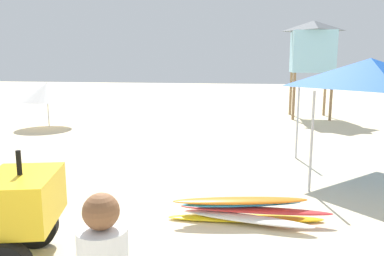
{
  "coord_description": "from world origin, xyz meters",
  "views": [
    {
      "loc": [
        1.25,
        -3.5,
        2.54
      ],
      "look_at": [
        0.01,
        3.78,
        1.23
      ],
      "focal_mm": 35.36,
      "sensor_mm": 36.0,
      "label": 1
    }
  ],
  "objects_px": {
    "surfboard_pile": "(246,211)",
    "popup_canopy": "(370,73)",
    "lifeguard_tower": "(313,47)",
    "beach_umbrella_left": "(47,92)"
  },
  "relations": [
    {
      "from": "lifeguard_tower",
      "to": "beach_umbrella_left",
      "type": "xyz_separation_m",
      "value": [
        -10.39,
        -4.34,
        -1.81
      ]
    },
    {
      "from": "surfboard_pile",
      "to": "popup_canopy",
      "type": "bearing_deg",
      "value": 50.07
    },
    {
      "from": "surfboard_pile",
      "to": "lifeguard_tower",
      "type": "relative_size",
      "value": 0.61
    },
    {
      "from": "surfboard_pile",
      "to": "popup_canopy",
      "type": "xyz_separation_m",
      "value": [
        2.52,
        3.01,
        2.1
      ]
    },
    {
      "from": "surfboard_pile",
      "to": "lifeguard_tower",
      "type": "distance_m",
      "value": 12.65
    },
    {
      "from": "surfboard_pile",
      "to": "popup_canopy",
      "type": "height_order",
      "value": "popup_canopy"
    },
    {
      "from": "popup_canopy",
      "to": "beach_umbrella_left",
      "type": "relative_size",
      "value": 1.32
    },
    {
      "from": "popup_canopy",
      "to": "lifeguard_tower",
      "type": "xyz_separation_m",
      "value": [
        -0.0,
        9.02,
        0.89
      ]
    },
    {
      "from": "surfboard_pile",
      "to": "lifeguard_tower",
      "type": "height_order",
      "value": "lifeguard_tower"
    },
    {
      "from": "lifeguard_tower",
      "to": "popup_canopy",
      "type": "bearing_deg",
      "value": -89.97
    }
  ]
}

